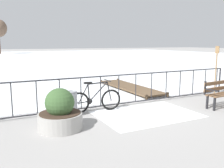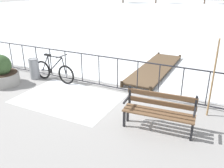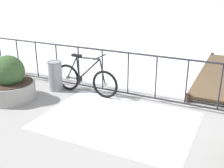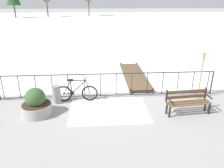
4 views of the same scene
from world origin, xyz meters
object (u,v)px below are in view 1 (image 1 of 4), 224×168
at_px(park_bench, 223,91).
at_px(oar_upright, 216,68).
at_px(bicycle_near_railing, 95,100).
at_px(planter_with_shrub, 60,113).
at_px(trash_bin, 71,104).

distance_m(park_bench, oar_upright, 1.62).
height_order(bicycle_near_railing, park_bench, bicycle_near_railing).
height_order(bicycle_near_railing, oar_upright, oar_upright).
relative_size(planter_with_shrub, trash_bin, 1.49).
bearing_deg(planter_with_shrub, oar_upright, 8.05).
height_order(planter_with_shrub, trash_bin, planter_with_shrub).
bearing_deg(oar_upright, park_bench, -129.52).
xyz_separation_m(park_bench, planter_with_shrub, (-5.48, 0.25, -0.11)).
distance_m(park_bench, planter_with_shrub, 5.48).
xyz_separation_m(planter_with_shrub, trash_bin, (0.57, 0.91, -0.03)).
bearing_deg(bicycle_near_railing, trash_bin, -171.79).
bearing_deg(bicycle_near_railing, planter_with_shrub, -143.05).
relative_size(bicycle_near_railing, trash_bin, 2.34).
distance_m(bicycle_near_railing, oar_upright, 5.12).
bearing_deg(oar_upright, trash_bin, 179.96).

